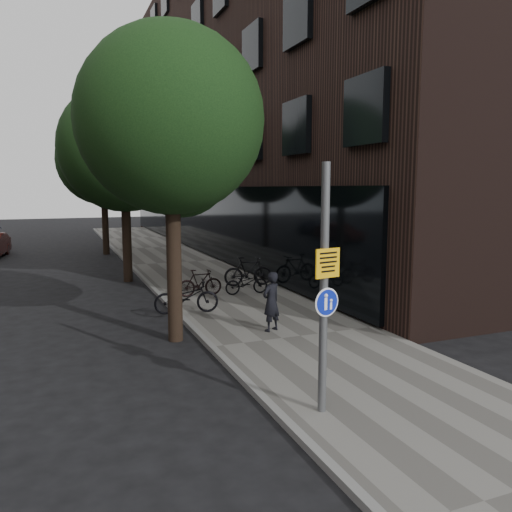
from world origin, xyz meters
TOP-DOWN VIEW (x-y plane):
  - ground at (0.00, 0.00)m, footprint 120.00×120.00m
  - sidewalk at (0.25, 10.00)m, footprint 4.50×60.00m
  - curb_edge at (-2.00, 10.00)m, footprint 0.15×60.00m
  - building_right_dark_brick at (8.50, 22.00)m, footprint 12.00×40.00m
  - street_tree_near at (-2.53, 4.64)m, footprint 4.40×4.40m
  - street_tree_mid at (-2.53, 13.14)m, footprint 5.00×5.00m
  - street_tree_far at (-2.53, 22.14)m, footprint 5.00×5.00m
  - signpost at (-1.33, -0.53)m, footprint 0.46×0.13m
  - pedestrian at (-0.24, 4.01)m, footprint 0.66×0.57m
  - parked_bike_facade_near at (0.77, 8.42)m, footprint 1.53×0.58m
  - parked_bike_facade_far at (1.36, 9.78)m, footprint 1.88×0.77m
  - parked_bike_curb_near at (-1.80, 6.58)m, footprint 1.93×0.91m
  - parked_bike_curb_far at (-0.79, 8.71)m, footprint 1.53×0.46m

SIDE VIEW (x-z plane):
  - ground at x=0.00m, z-range 0.00..0.00m
  - sidewalk at x=0.25m, z-range 0.00..0.12m
  - curb_edge at x=-2.00m, z-range 0.00..0.13m
  - parked_bike_facade_near at x=0.77m, z-range 0.12..0.92m
  - parked_bike_curb_far at x=-0.79m, z-range 0.12..1.03m
  - parked_bike_curb_near at x=-1.80m, z-range 0.12..1.10m
  - parked_bike_facade_far at x=1.36m, z-range 0.12..1.21m
  - pedestrian at x=-0.24m, z-range 0.12..1.65m
  - signpost at x=-1.33m, z-range 0.14..4.16m
  - street_tree_near at x=-2.53m, z-range 1.36..8.86m
  - street_tree_mid at x=-2.53m, z-range 1.21..9.01m
  - street_tree_far at x=-2.53m, z-range 1.21..9.01m
  - building_right_dark_brick at x=8.50m, z-range 0.00..18.00m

